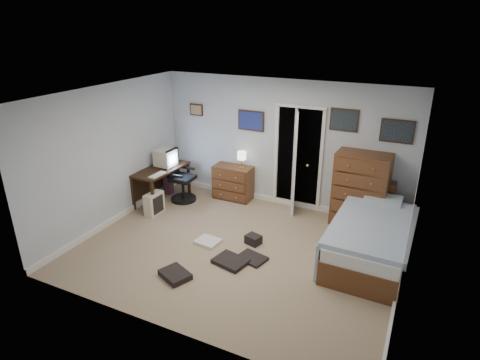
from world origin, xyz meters
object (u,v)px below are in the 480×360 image
office_chair (180,181)px  low_dresser (233,183)px  computer_desk (158,175)px  tall_dresser (361,190)px  bed (371,238)px

office_chair → low_dresser: bearing=27.3°
computer_desk → tall_dresser: (3.89, 0.73, 0.13)m
low_dresser → bed: size_ratio=0.36×
bed → tall_dresser: bearing=111.5°
office_chair → low_dresser: (0.95, 0.54, -0.06)m
office_chair → low_dresser: 1.09m
low_dresser → tall_dresser: size_ratio=0.59×
low_dresser → bed: 3.13m
office_chair → tall_dresser: (3.50, 0.51, 0.26)m
office_chair → low_dresser: office_chair is taller
office_chair → tall_dresser: 3.55m
office_chair → bed: size_ratio=0.49×
computer_desk → tall_dresser: tall_dresser is taller
computer_desk → office_chair: (0.39, 0.21, -0.14)m
computer_desk → office_chair: 0.46m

